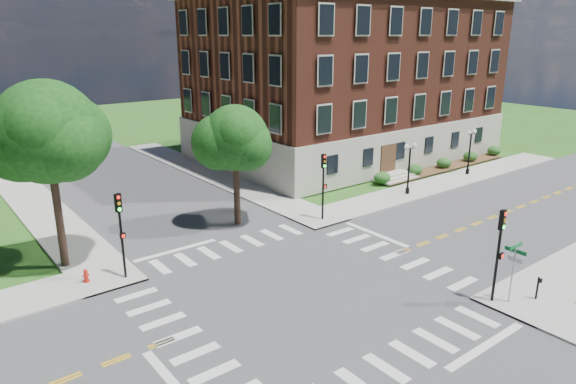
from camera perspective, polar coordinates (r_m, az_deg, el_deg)
ground at (r=27.53m, az=1.70°, el=-10.78°), size 160.00×160.00×0.00m
road_ew at (r=27.53m, az=1.70°, el=-10.77°), size 90.00×12.00×0.01m
road_ns at (r=27.53m, az=1.70°, el=-10.77°), size 12.00×90.00×0.01m
sidewalk_ne at (r=47.77m, az=4.20°, el=1.54°), size 34.00×34.00×0.12m
crosswalk_east at (r=32.15m, az=11.72°, el=-6.87°), size 2.20×10.20×0.02m
stop_bar_east at (r=35.08m, az=9.73°, el=-4.67°), size 0.40×5.50×0.00m
main_building at (r=56.93m, az=6.45°, el=12.48°), size 30.60×22.40×16.50m
shrub_row at (r=53.36m, az=16.89°, el=2.44°), size 18.00×2.00×1.30m
tree_c at (r=30.41m, az=-25.20°, el=6.00°), size 5.61×5.61×10.57m
tree_d at (r=34.74m, az=-5.89°, el=5.96°), size 4.46×4.46×8.34m
traffic_signal_se at (r=26.92m, az=22.45°, el=-5.36°), size 0.34×0.39×4.80m
traffic_signal_ne at (r=36.16m, az=3.96°, el=1.55°), size 0.38×0.45×4.80m
traffic_signal_nw at (r=28.72m, az=-18.11°, el=-3.49°), size 0.37×0.42×4.80m
twin_lamp_west at (r=43.38m, az=13.31°, el=2.87°), size 1.36×0.36×4.23m
twin_lamp_east at (r=51.24m, az=19.54°, el=4.50°), size 1.36×0.36×4.23m
street_sign_pole at (r=27.48m, az=23.83°, el=-7.07°), size 1.10×1.10×3.10m
push_button_post at (r=28.93m, az=26.02°, el=-9.45°), size 0.14×0.21×1.20m
fire_hydrant at (r=29.92m, az=-21.53°, el=-8.68°), size 0.35×0.35×0.75m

